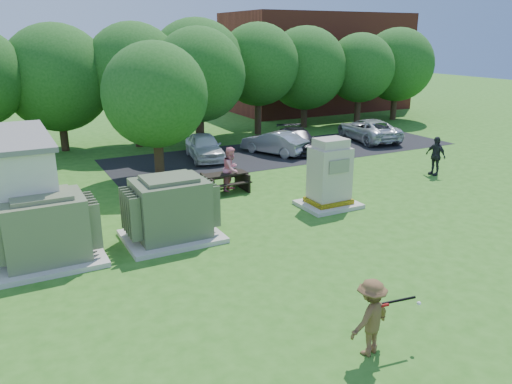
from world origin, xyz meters
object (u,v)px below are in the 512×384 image
car_silver_b (368,130)px  car_silver_a (274,143)px  person_at_picnic (231,169)px  transformer_right (171,210)px  person_walking_right (435,156)px  car_white (204,146)px  picnic_table (225,180)px  car_dark (297,140)px  transformer_left (46,231)px  generator_cabinet (329,177)px  batter (370,317)px

car_silver_b → car_silver_a: bearing=12.3°
person_at_picnic → car_silver_b: 13.05m
transformer_right → person_walking_right: 13.46m
transformer_right → car_white: size_ratio=0.76×
transformer_right → person_walking_right: transformer_right is taller
picnic_table → car_dark: size_ratio=0.44×
car_silver_b → person_walking_right: bearing=81.1°
picnic_table → person_at_picnic: size_ratio=1.00×
picnic_table → transformer_right: bearing=-133.5°
transformer_right → person_walking_right: size_ratio=1.65×
transformer_left → generator_cabinet: 10.04m
batter → person_walking_right: size_ratio=0.91×
car_white → car_dark: 5.42m
batter → person_walking_right: bearing=-154.9°
car_dark → car_silver_a: bearing=-161.0°
car_silver_a → car_dark: size_ratio=0.90×
car_dark → car_silver_b: (5.38, 0.38, 0.06)m
car_white → car_silver_b: size_ratio=0.81×
batter → car_silver_b: bearing=-143.2°
picnic_table → car_silver_a: size_ratio=0.49×
transformer_right → generator_cabinet: bearing=2.3°
transformer_left → car_silver_a: bearing=35.2°
batter → picnic_table: bearing=-113.3°
person_walking_right → car_silver_b: (2.43, 7.65, -0.23)m
generator_cabinet → batter: generator_cabinet is taller
batter → car_dark: bearing=-131.3°
generator_cabinet → car_silver_b: 13.09m
transformer_left → car_dark: 16.69m
person_at_picnic → car_white: (1.10, 5.68, -0.25)m
car_dark → car_silver_b: bearing=20.7°
car_white → transformer_left: bearing=-122.0°
batter → transformer_right: bearing=-91.5°
transformer_right → car_silver_a: bearing=45.0°
transformer_right → car_silver_b: size_ratio=0.62×
transformer_right → person_at_picnic: transformer_right is taller
car_white → car_dark: bearing=3.8°
car_silver_a → car_silver_b: 6.94m
generator_cabinet → person_at_picnic: (-2.41, 3.61, -0.22)m
car_silver_b → generator_cabinet: bearing=52.4°
transformer_right → transformer_left: bearing=180.0°
transformer_right → car_white: (5.03, 9.54, -0.30)m
car_white → car_silver_a: car_white is taller
car_silver_a → car_dark: 1.54m
car_white → batter: bearing=-90.8°
car_white → generator_cabinet: bearing=-71.6°
transformer_right → car_white: 10.79m
generator_cabinet → picnic_table: generator_cabinet is taller
picnic_table → batter: 11.69m
car_silver_a → car_silver_b: bearing=160.0°
transformer_right → picnic_table: bearing=46.5°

